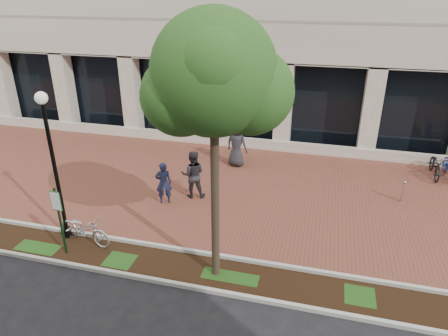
% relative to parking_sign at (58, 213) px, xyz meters
% --- Properties ---
extents(ground, '(120.00, 120.00, 0.00)m').
position_rel_parking_sign_xyz_m(ground, '(3.20, 5.48, -1.43)').
color(ground, black).
rests_on(ground, ground).
extents(brick_plaza, '(40.00, 9.00, 0.01)m').
position_rel_parking_sign_xyz_m(brick_plaza, '(3.20, 5.48, -1.42)').
color(brick_plaza, brown).
rests_on(brick_plaza, ground).
extents(planting_strip, '(40.00, 1.50, 0.01)m').
position_rel_parking_sign_xyz_m(planting_strip, '(3.20, 0.23, -1.42)').
color(planting_strip, black).
rests_on(planting_strip, ground).
extents(curb_plaza_side, '(40.00, 0.12, 0.12)m').
position_rel_parking_sign_xyz_m(curb_plaza_side, '(3.20, 0.98, -1.37)').
color(curb_plaza_side, beige).
rests_on(curb_plaza_side, ground).
extents(curb_street_side, '(40.00, 0.12, 0.12)m').
position_rel_parking_sign_xyz_m(curb_street_side, '(3.20, -0.52, -1.37)').
color(curb_street_side, beige).
rests_on(curb_street_side, ground).
extents(parking_sign, '(0.34, 0.07, 2.22)m').
position_rel_parking_sign_xyz_m(parking_sign, '(0.00, 0.00, 0.00)').
color(parking_sign, '#143819').
rests_on(parking_sign, ground).
extents(lamppost, '(0.36, 0.36, 4.76)m').
position_rel_parking_sign_xyz_m(lamppost, '(-0.50, 0.80, 1.25)').
color(lamppost, black).
rests_on(lamppost, ground).
extents(street_tree, '(3.49, 2.91, 7.07)m').
position_rel_parking_sign_xyz_m(street_tree, '(4.70, 0.29, 3.99)').
color(street_tree, '#453227').
rests_on(street_tree, ground).
extents(locked_bicycle, '(2.04, 1.03, 1.02)m').
position_rel_parking_sign_xyz_m(locked_bicycle, '(0.29, 0.66, -0.92)').
color(locked_bicycle, silver).
rests_on(locked_bicycle, ground).
extents(pedestrian_left, '(0.70, 0.60, 1.63)m').
position_rel_parking_sign_xyz_m(pedestrian_left, '(1.69, 3.70, -0.61)').
color(pedestrian_left, '#1B2345').
rests_on(pedestrian_left, ground).
extents(pedestrian_mid, '(1.07, 0.93, 1.87)m').
position_rel_parking_sign_xyz_m(pedestrian_mid, '(2.59, 4.42, -0.50)').
color(pedestrian_mid, '#27262B').
rests_on(pedestrian_mid, ground).
extents(pedestrian_right, '(1.12, 0.88, 2.02)m').
position_rel_parking_sign_xyz_m(pedestrian_right, '(3.52, 7.70, -0.42)').
color(pedestrian_right, '#28282E').
rests_on(pedestrian_right, ground).
extents(bollard, '(0.12, 0.12, 0.87)m').
position_rel_parking_sign_xyz_m(bollard, '(10.29, 6.00, -0.98)').
color(bollard, '#BABBBF').
rests_on(bollard, ground).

